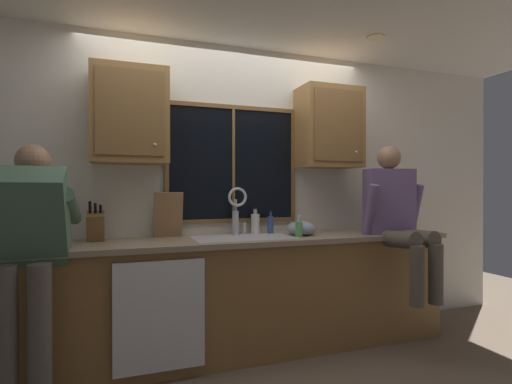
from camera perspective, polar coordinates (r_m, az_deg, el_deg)
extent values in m
cube|color=silver|center=(3.45, -3.98, -0.10)|extent=(5.91, 0.12, 2.55)
cylinder|color=#FFEAB2|center=(3.54, 17.12, 20.85)|extent=(0.14, 0.14, 0.01)
cube|color=black|center=(3.40, -3.38, 4.12)|extent=(1.10, 0.02, 0.95)
cube|color=brown|center=(3.45, -3.34, 12.31)|extent=(1.17, 0.02, 0.04)
cube|color=brown|center=(3.39, -3.33, -4.21)|extent=(1.17, 0.02, 0.04)
cube|color=brown|center=(3.27, -12.94, 4.24)|extent=(0.03, 0.02, 0.95)
cube|color=brown|center=(3.59, 5.42, 3.92)|extent=(0.03, 0.02, 0.95)
cube|color=brown|center=(3.38, -3.33, 4.13)|extent=(0.02, 0.02, 0.95)
cube|color=olive|center=(3.23, -2.23, -15.12)|extent=(3.51, 0.58, 0.88)
cube|color=gray|center=(3.12, -2.12, -7.06)|extent=(3.57, 0.62, 0.04)
cube|color=white|center=(2.80, -13.87, -17.25)|extent=(0.60, 0.02, 0.74)
cube|color=#9E703D|center=(3.15, -18.00, 10.53)|extent=(0.56, 0.33, 0.72)
cube|color=olive|center=(2.98, -17.90, 11.11)|extent=(0.48, 0.01, 0.62)
sphere|color=#B2B2B7|center=(2.95, -14.61, 6.70)|extent=(0.02, 0.02, 0.02)
cube|color=#9E703D|center=(3.63, 10.64, 9.20)|extent=(0.56, 0.33, 0.72)
cube|color=olive|center=(3.48, 12.08, 9.56)|extent=(0.48, 0.01, 0.62)
sphere|color=#B2B2B7|center=(3.54, 14.46, 5.65)|extent=(0.02, 0.02, 0.02)
cube|color=#B7B7BC|center=(3.14, -1.87, -6.84)|extent=(0.80, 0.46, 0.02)
cube|color=#9C9CA0|center=(3.10, -5.44, -8.81)|extent=(0.36, 0.42, 0.20)
cube|color=#9C9CA0|center=(3.22, 1.56, -8.46)|extent=(0.36, 0.42, 0.20)
cube|color=#B7B7BC|center=(3.15, -1.87, -8.65)|extent=(0.04, 0.42, 0.20)
cylinder|color=silver|center=(3.33, -3.03, -3.65)|extent=(0.03, 0.03, 0.30)
torus|color=silver|center=(3.26, -2.73, -0.74)|extent=(0.16, 0.02, 0.16)
cylinder|color=silver|center=(3.36, -1.72, -5.32)|extent=(0.03, 0.03, 0.09)
cylinder|color=#595147|center=(2.71, -32.87, -18.29)|extent=(0.13, 0.13, 0.88)
cylinder|color=#595147|center=(2.68, -29.14, -18.50)|extent=(0.13, 0.13, 0.88)
cube|color=#4C7259|center=(2.69, -30.52, -3.26)|extent=(0.44, 0.46, 0.62)
sphere|color=#A57A5B|center=(2.87, -29.86, 3.98)|extent=(0.21, 0.21, 0.21)
cylinder|color=#4C7259|center=(2.83, -25.46, -2.04)|extent=(0.09, 0.52, 0.26)
cylinder|color=#595147|center=(3.37, 20.02, -6.53)|extent=(0.14, 0.43, 0.16)
cylinder|color=#595147|center=(3.49, 22.31, -6.30)|extent=(0.14, 0.43, 0.16)
cylinder|color=#595147|center=(3.25, 22.52, -11.28)|extent=(0.11, 0.11, 0.46)
cylinder|color=#595147|center=(3.37, 24.84, -10.86)|extent=(0.11, 0.11, 0.46)
cube|color=slate|center=(3.57, 18.90, -1.30)|extent=(0.43, 0.27, 0.56)
sphere|color=#A57A5B|center=(3.58, 18.92, 4.78)|extent=(0.20, 0.20, 0.20)
cylinder|color=slate|center=(3.40, 16.38, -2.74)|extent=(0.08, 0.20, 0.47)
cylinder|color=slate|center=(3.69, 22.18, -2.50)|extent=(0.08, 0.20, 0.47)
cube|color=brown|center=(3.11, -22.43, -4.81)|extent=(0.12, 0.18, 0.25)
cylinder|color=black|center=(3.05, -23.15, -2.05)|extent=(0.02, 0.05, 0.09)
cylinder|color=black|center=(3.05, -22.48, -2.18)|extent=(0.02, 0.04, 0.08)
cylinder|color=black|center=(3.05, -21.82, -2.32)|extent=(0.02, 0.04, 0.06)
cube|color=#997047|center=(3.20, -12.71, -3.28)|extent=(0.23, 0.10, 0.36)
ellipsoid|color=#8C99A8|center=(3.31, 6.68, -5.31)|extent=(0.25, 0.25, 0.12)
cylinder|color=#59A566|center=(3.18, 6.29, -5.45)|extent=(0.06, 0.06, 0.12)
cylinder|color=silver|center=(3.17, 6.29, -4.00)|extent=(0.02, 0.02, 0.04)
cylinder|color=silver|center=(3.15, 6.43, -3.59)|extent=(0.01, 0.04, 0.01)
cylinder|color=#B7B7BC|center=(3.30, -3.03, -4.54)|extent=(0.05, 0.05, 0.20)
cylinder|color=#929296|center=(3.29, -3.03, -2.35)|extent=(0.02, 0.02, 0.05)
cylinder|color=black|center=(3.29, -3.03, -1.81)|extent=(0.03, 0.03, 0.01)
cylinder|color=#334C8C|center=(3.40, 2.16, -4.86)|extent=(0.05, 0.05, 0.15)
cylinder|color=navy|center=(3.39, 2.16, -3.31)|extent=(0.02, 0.02, 0.04)
cylinder|color=black|center=(3.39, 2.16, -2.90)|extent=(0.03, 0.03, 0.01)
cylinder|color=silver|center=(3.38, -0.11, -4.70)|extent=(0.07, 0.07, 0.17)
cylinder|color=#B3AFA7|center=(3.37, -0.11, -2.92)|extent=(0.03, 0.03, 0.04)
cylinder|color=black|center=(3.37, -0.11, -2.46)|extent=(0.04, 0.04, 0.01)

